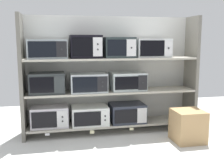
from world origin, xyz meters
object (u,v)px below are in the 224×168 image
(microwave_1, at_px, (90,115))
(microwave_7, at_px, (86,47))
(microwave_2, at_px, (127,113))
(microwave_4, at_px, (88,82))
(microwave_0, at_px, (50,116))
(microwave_6, at_px, (48,49))
(microwave_3, at_px, (47,83))
(microwave_8, at_px, (119,47))
(microwave_5, at_px, (128,81))
(shipping_carton, at_px, (188,126))
(microwave_9, at_px, (152,48))

(microwave_1, height_order, microwave_7, microwave_7)
(microwave_2, bearing_deg, microwave_1, -179.98)
(microwave_4, relative_size, microwave_7, 1.19)
(microwave_0, height_order, microwave_6, microwave_6)
(microwave_3, relative_size, microwave_7, 1.11)
(microwave_3, relative_size, microwave_8, 1.12)
(microwave_6, bearing_deg, microwave_8, 0.01)
(microwave_2, height_order, microwave_5, microwave_5)
(microwave_2, height_order, microwave_3, microwave_3)
(microwave_2, bearing_deg, microwave_4, -179.96)
(microwave_1, height_order, microwave_5, microwave_5)
(microwave_8, bearing_deg, shipping_carton, -35.17)
(microwave_4, distance_m, microwave_7, 0.52)
(microwave_1, height_order, microwave_8, microwave_8)
(microwave_1, xyz_separation_m, microwave_3, (-0.60, 0.00, 0.50))
(microwave_5, xyz_separation_m, microwave_6, (-1.16, -0.00, 0.49))
(microwave_1, xyz_separation_m, microwave_4, (-0.01, -0.00, 0.49))
(microwave_4, xyz_separation_m, microwave_7, (-0.03, 0.00, 0.52))
(microwave_5, xyz_separation_m, microwave_8, (-0.15, -0.00, 0.51))
(microwave_4, relative_size, microwave_9, 1.00)
(microwave_6, bearing_deg, microwave_9, -0.00)
(microwave_5, xyz_separation_m, shipping_carton, (0.70, -0.60, -0.55))
(microwave_4, distance_m, microwave_5, 0.60)
(microwave_9, bearing_deg, shipping_carton, -61.37)
(microwave_1, relative_size, microwave_8, 1.22)
(microwave_2, distance_m, microwave_7, 1.18)
(microwave_6, distance_m, microwave_8, 1.01)
(microwave_8, bearing_deg, microwave_5, 0.07)
(microwave_0, height_order, microwave_7, microwave_7)
(microwave_3, height_order, microwave_9, microwave_9)
(microwave_3, distance_m, microwave_9, 1.64)
(microwave_2, height_order, microwave_7, microwave_7)
(microwave_0, distance_m, microwave_8, 1.42)
(shipping_carton, bearing_deg, microwave_7, 155.81)
(microwave_4, relative_size, microwave_5, 1.02)
(microwave_1, distance_m, microwave_2, 0.58)
(microwave_2, distance_m, microwave_9, 1.06)
(microwave_4, relative_size, microwave_8, 1.19)
(microwave_7, height_order, microwave_8, microwave_7)
(microwave_9, distance_m, shipping_carton, 1.25)
(microwave_4, xyz_separation_m, microwave_5, (0.60, 0.00, -0.00))
(microwave_1, height_order, shipping_carton, shipping_carton)
(microwave_7, bearing_deg, microwave_0, -180.00)
(microwave_2, relative_size, microwave_3, 1.06)
(microwave_6, bearing_deg, shipping_carton, -17.79)
(microwave_5, distance_m, microwave_7, 0.82)
(microwave_0, height_order, microwave_4, microwave_4)
(microwave_1, bearing_deg, microwave_3, 179.99)
(microwave_2, relative_size, microwave_5, 1.01)
(microwave_1, height_order, microwave_6, microwave_6)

